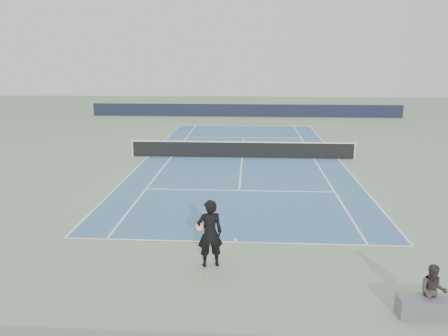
# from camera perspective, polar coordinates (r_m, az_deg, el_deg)

# --- Properties ---
(ground) EXTENTS (80.00, 80.00, 0.00)m
(ground) POSITION_cam_1_polar(r_m,az_deg,el_deg) (25.23, 2.36, 1.34)
(ground) COLOR gray
(court_surface) EXTENTS (10.97, 23.77, 0.01)m
(court_surface) POSITION_cam_1_polar(r_m,az_deg,el_deg) (25.23, 2.36, 1.35)
(court_surface) COLOR #3B678D
(court_surface) RESTS_ON ground
(tennis_net) EXTENTS (12.90, 0.10, 1.07)m
(tennis_net) POSITION_cam_1_polar(r_m,az_deg,el_deg) (25.12, 2.37, 2.46)
(tennis_net) COLOR silver
(tennis_net) RESTS_ON ground
(windscreen_far) EXTENTS (30.00, 0.25, 1.20)m
(windscreen_far) POSITION_cam_1_polar(r_m,az_deg,el_deg) (42.77, 2.80, 7.51)
(windscreen_far) COLOR black
(windscreen_far) RESTS_ON ground
(tennis_player) EXTENTS (0.87, 0.69, 1.94)m
(tennis_player) POSITION_cam_1_polar(r_m,az_deg,el_deg) (12.12, -1.86, -8.50)
(tennis_player) COLOR black
(tennis_player) RESTS_ON ground
(tennis_ball) EXTENTS (0.07, 0.07, 0.07)m
(tennis_ball) POSITION_cam_1_polar(r_m,az_deg,el_deg) (11.95, -3.15, -13.83)
(tennis_ball) COLOR yellow
(tennis_ball) RESTS_ON ground
(spectator_bench) EXTENTS (1.51, 0.84, 1.25)m
(spectator_bench) POSITION_cam_1_polar(r_m,az_deg,el_deg) (11.14, 25.50, -15.16)
(spectator_bench) COLOR slate
(spectator_bench) RESTS_ON ground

